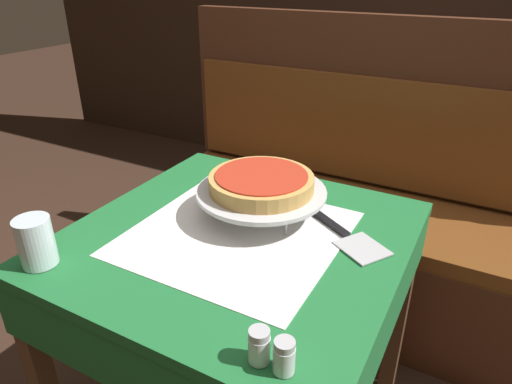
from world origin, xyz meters
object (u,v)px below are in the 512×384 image
object	(u,v)px
deep_dish_pizza	(261,182)
pepper_shaker	(284,356)
pizza_server	(347,236)
salt_shaker	(259,346)
dining_table_front	(238,267)
condiment_caddy	(399,79)
pizza_pan_stand	(261,193)
booth_bench	(353,230)
water_glass_near	(36,242)
dining_table_rear	(394,114)

from	to	relation	value
deep_dish_pizza	pepper_shaker	world-z (taller)	deep_dish_pizza
pizza_server	salt_shaker	bearing A→B (deg)	-90.78
pepper_shaker	pizza_server	bearing A→B (deg)	95.16
dining_table_front	condiment_caddy	world-z (taller)	condiment_caddy
salt_shaker	pepper_shaker	distance (m)	0.05
pizza_pan_stand	dining_table_front	bearing A→B (deg)	-94.37
pizza_pan_stand	deep_dish_pizza	xyz separation A→B (m)	(-0.00, -0.00, 0.03)
booth_bench	pepper_shaker	size ratio (longest dim) A/B	26.77
booth_bench	water_glass_near	world-z (taller)	booth_bench
salt_shaker	condiment_caddy	world-z (taller)	condiment_caddy
pizza_pan_stand	water_glass_near	bearing A→B (deg)	-127.32
dining_table_front	pizza_server	world-z (taller)	pizza_server
pizza_pan_stand	salt_shaker	distance (m)	0.51
pizza_pan_stand	water_glass_near	world-z (taller)	water_glass_near
booth_bench	pizza_pan_stand	size ratio (longest dim) A/B	4.95
dining_table_front	dining_table_rear	distance (m)	1.65
pizza_server	water_glass_near	xyz separation A→B (m)	(-0.58, -0.44, 0.05)
dining_table_rear	pepper_shaker	distance (m)	2.02
booth_bench	pizza_pan_stand	bearing A→B (deg)	-96.07
dining_table_rear	deep_dish_pizza	distance (m)	1.55
dining_table_front	pizza_server	size ratio (longest dim) A/B	3.27
deep_dish_pizza	salt_shaker	bearing A→B (deg)	-62.39
deep_dish_pizza	pizza_pan_stand	bearing A→B (deg)	29.74
booth_bench	pizza_pan_stand	xyz separation A→B (m)	(-0.07, -0.70, 0.47)
dining_table_rear	booth_bench	xyz separation A→B (m)	(0.06, -0.84, -0.28)
dining_table_rear	water_glass_near	xyz separation A→B (m)	(-0.35, -1.98, 0.18)
pizza_pan_stand	pizza_server	size ratio (longest dim) A/B	1.39
booth_bench	salt_shaker	xyz separation A→B (m)	(0.16, -1.16, 0.44)
dining_table_front	booth_bench	world-z (taller)	booth_bench
pizza_server	deep_dish_pizza	bearing A→B (deg)	179.73
deep_dish_pizza	water_glass_near	xyz separation A→B (m)	(-0.34, -0.44, -0.04)
booth_bench	pizza_server	size ratio (longest dim) A/B	6.87
water_glass_near	condiment_caddy	bearing A→B (deg)	81.01
condiment_caddy	water_glass_near	bearing A→B (deg)	-98.99
dining_table_front	pizza_pan_stand	world-z (taller)	pizza_pan_stand
dining_table_rear	pizza_pan_stand	bearing A→B (deg)	-90.47
pizza_server	pepper_shaker	size ratio (longest dim) A/B	3.89
deep_dish_pizza	salt_shaker	distance (m)	0.52
dining_table_rear	condiment_caddy	bearing A→B (deg)	103.28
dining_table_front	water_glass_near	size ratio (longest dim) A/B	7.12
pizza_pan_stand	pepper_shaker	bearing A→B (deg)	-57.93
water_glass_near	condiment_caddy	xyz separation A→B (m)	(0.33, 2.07, -0.01)
pizza_pan_stand	water_glass_near	size ratio (longest dim) A/B	3.02
pizza_pan_stand	deep_dish_pizza	bearing A→B (deg)	-150.26
booth_bench	pizza_pan_stand	distance (m)	0.85
dining_table_front	pizza_server	distance (m)	0.30
dining_table_rear	water_glass_near	bearing A→B (deg)	-100.03
booth_bench	pepper_shaker	distance (m)	1.25
dining_table_front	pizza_server	bearing A→B (deg)	23.94
pizza_server	salt_shaker	xyz separation A→B (m)	(-0.01, -0.45, 0.03)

